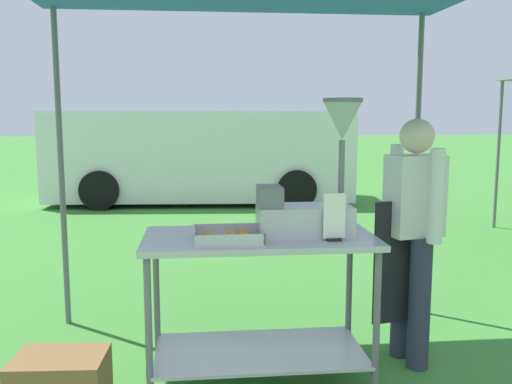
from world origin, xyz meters
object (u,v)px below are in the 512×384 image
Objects in this scene: menu_sign at (334,220)px; donut_tray at (228,237)px; donut_fryer at (312,190)px; supply_crate at (60,381)px; donut_cart at (259,279)px; van_white at (201,155)px; vendor at (412,229)px.

donut_tray is at bearing 175.22° from menu_sign.
supply_crate is (-1.46, -0.17, -1.04)m from donut_fryer.
menu_sign is at bearing -59.15° from donut_fryer.
donut_tray is 0.49× the size of donut_fryer.
menu_sign is (0.41, -0.18, 0.39)m from donut_cart.
donut_fryer reaches higher than van_white.
vendor is 3.05× the size of supply_crate.
donut_cart is 0.59m from menu_sign.
donut_tray is 7.41m from van_white.
donut_tray is 0.25× the size of vendor.
van_white reaches higher than donut_tray.
van_white is (-0.73, 7.46, -0.16)m from menu_sign.
vendor is at bearing 9.28° from donut_cart.
vendor is at bearing 29.74° from menu_sign.
van_white is (-0.32, 7.28, 0.23)m from donut_cart.
donut_cart is at bearing -170.72° from vendor.
menu_sign reaches higher than supply_crate.
donut_cart is 0.86× the size of vendor.
menu_sign is 0.52× the size of supply_crate.
supply_crate is at bearing -176.41° from donut_tray.
donut_cart is 0.37m from donut_tray.
donut_tray reaches higher than supply_crate.
donut_tray is 1.24m from supply_crate.
donut_cart is at bearing 9.29° from supply_crate.
van_white is at bearing 83.65° from supply_crate.
supply_crate is (-1.56, -0.01, -0.89)m from menu_sign.
donut_tray reaches higher than donut_cart.
donut_fryer is 2.96× the size of menu_sign.
menu_sign is at bearing -23.48° from donut_cart.
donut_cart is 5.02× the size of menu_sign.
donut_tray is 0.75× the size of supply_crate.
donut_fryer is 0.78m from vendor.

